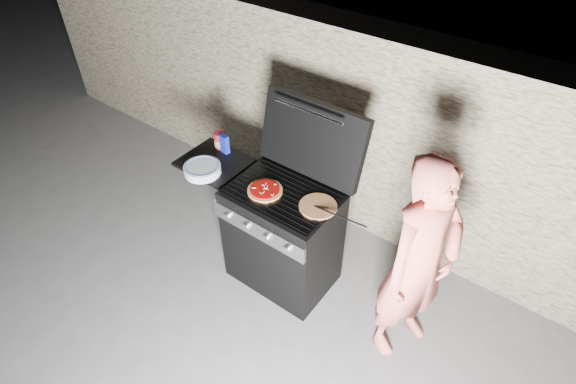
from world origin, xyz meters
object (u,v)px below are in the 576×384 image
Objects in this scene: pizza_topped at (265,190)px; person at (419,265)px; sauce_jar at (220,140)px; gas_grill at (258,224)px.

person is at bearing 5.59° from pizza_topped.
sauce_jar is at bearing 108.10° from person.
pizza_topped is at bearing 117.17° from person.
sauce_jar is 1.80m from person.
gas_grill is at bearing -18.09° from sauce_jar.
person reaches higher than sauce_jar.
sauce_jar is 0.09× the size of person.
gas_grill is at bearing 114.01° from person.
pizza_topped reaches higher than gas_grill.
person is (1.29, 0.05, 0.36)m from gas_grill.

